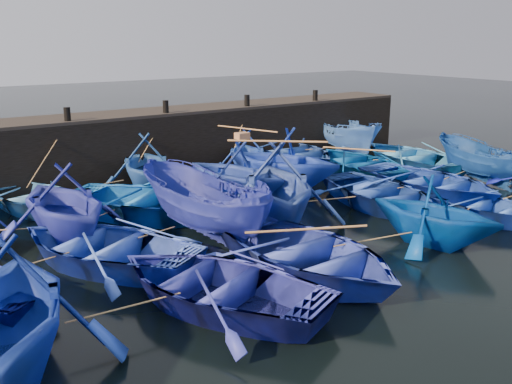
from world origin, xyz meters
TOP-DOWN VIEW (x-y plane):
  - ground at (0.00, 0.00)m, footprint 120.00×120.00m
  - quay_wall at (0.00, 10.50)m, footprint 26.00×2.50m
  - quay_top at (0.00, 10.50)m, footprint 26.00×2.50m
  - bollard_1 at (-4.00, 9.60)m, footprint 0.24×0.24m
  - bollard_2 at (0.00, 9.60)m, footprint 0.24×0.24m
  - bollard_3 at (4.00, 9.60)m, footprint 0.24×0.24m
  - bollard_4 at (8.00, 9.60)m, footprint 0.24×0.24m
  - boat_1 at (-5.89, 7.49)m, footprint 4.39×5.31m
  - boat_2 at (-1.82, 7.76)m, footprint 4.74×5.09m
  - boat_3 at (2.66, 7.65)m, footprint 4.58×4.77m
  - boat_4 at (5.56, 8.39)m, footprint 4.37×5.86m
  - boat_5 at (8.89, 8.10)m, footprint 3.20×5.32m
  - boat_7 at (-5.97, 4.07)m, footprint 4.04×4.63m
  - boat_8 at (-3.10, 4.63)m, footprint 6.66×6.98m
  - boat_9 at (0.10, 4.61)m, footprint 4.66×5.06m
  - boat_10 at (2.41, 4.91)m, footprint 5.50×5.83m
  - boat_11 at (6.47, 5.01)m, footprint 4.77×5.90m
  - boat_12 at (9.24, 4.55)m, footprint 4.71×6.01m
  - boat_14 at (-5.72, 1.70)m, footprint 5.82×6.36m
  - boat_15 at (-2.72, 1.96)m, footprint 2.64×5.40m
  - boat_16 at (-0.17, 1.85)m, footprint 6.07×6.33m
  - boat_17 at (3.74, 1.25)m, footprint 4.33×5.58m
  - boat_18 at (6.17, 1.14)m, footprint 4.14×5.68m
  - boat_19 at (9.59, 1.46)m, footprint 2.46×4.64m
  - boat_20 at (-8.70, -1.79)m, footprint 5.06×5.47m
  - boat_21 at (-4.57, -1.89)m, footprint 5.45×6.20m
  - boat_22 at (-1.95, -1.70)m, footprint 4.32×5.80m
  - boat_23 at (2.29, -2.11)m, footprint 3.97×4.36m
  - boat_24 at (5.53, -1.64)m, footprint 3.68×4.72m
  - wooden_crate at (0.40, 4.61)m, footprint 0.44×0.35m
  - mooring_ropes at (0.20, 4.91)m, footprint 17.56×11.74m
  - loose_oars at (1.75, 3.20)m, footprint 10.67×11.44m

SIDE VIEW (x-z plane):
  - ground at x=0.00m, z-range 0.00..0.00m
  - boat_24 at x=5.53m, z-range 0.00..0.90m
  - boat_1 at x=-5.89m, z-range 0.00..0.96m
  - boat_17 at x=3.74m, z-range 0.00..1.06m
  - boat_21 at x=-4.57m, z-range 0.00..1.07m
  - boat_14 at x=-5.72m, z-range 0.00..1.08m
  - boat_11 at x=6.47m, z-range 0.00..1.08m
  - boat_12 at x=9.24m, z-range 0.00..1.14m
  - boat_22 at x=-1.95m, z-range 0.00..1.15m
  - boat_18 at x=6.17m, z-range 0.00..1.16m
  - boat_4 at x=5.56m, z-range 0.00..1.16m
  - boat_8 at x=-3.10m, z-range 0.00..1.18m
  - boat_19 at x=9.59m, z-range 0.00..1.70m
  - mooring_ropes at x=0.20m, z-range -0.18..1.92m
  - boat_5 at x=8.89m, z-range 0.00..1.93m
  - boat_3 at x=2.66m, z-range 0.00..1.94m
  - boat_23 at x=2.29m, z-range 0.00..1.96m
  - boat_15 at x=-2.72m, z-range 0.00..2.00m
  - boat_2 at x=-1.82m, z-range 0.00..2.18m
  - boat_9 at x=0.10m, z-range 0.00..2.22m
  - boat_7 at x=-5.97m, z-range 0.00..2.34m
  - boat_20 at x=-8.70m, z-range 0.00..2.38m
  - boat_10 at x=2.41m, z-range 0.00..2.43m
  - quay_wall at x=0.00m, z-range 0.00..2.50m
  - boat_16 at x=-0.17m, z-range 0.00..2.58m
  - loose_oars at x=1.75m, z-range 0.94..2.49m
  - wooden_crate at x=0.40m, z-range 2.22..2.44m
  - quay_top at x=0.00m, z-range 2.50..2.62m
  - bollard_1 at x=-4.00m, z-range 2.62..3.12m
  - bollard_2 at x=0.00m, z-range 2.62..3.12m
  - bollard_3 at x=4.00m, z-range 2.62..3.12m
  - bollard_4 at x=8.00m, z-range 2.62..3.12m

